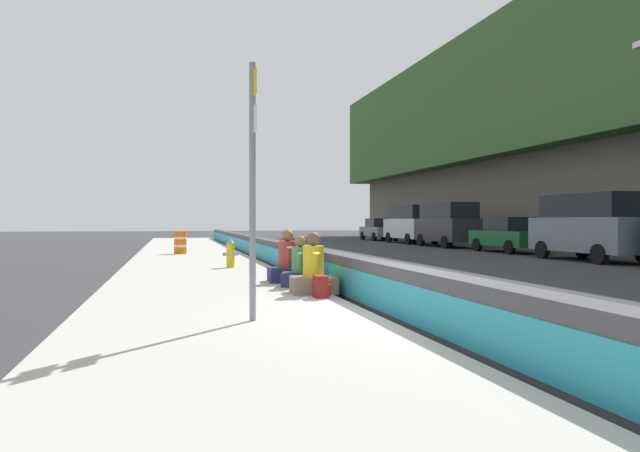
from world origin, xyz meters
The scene contains 15 objects.
ground_plane centered at (0.00, 0.00, 0.00)m, with size 160.00×160.00×0.00m, color #353538.
sidewalk_strip centered at (0.00, 2.65, 0.07)m, with size 80.00×4.40×0.14m, color #B5B2A8.
jersey_barrier centered at (0.00, 0.00, 0.42)m, with size 76.00×0.45×0.85m.
route_sign_post centered at (0.04, 2.30, 2.21)m, with size 0.44×0.09×3.60m.
fire_hydrant centered at (9.36, 1.71, 0.59)m, with size 0.26×0.46×0.88m.
seated_person_foreground centered at (2.80, 0.76, 0.51)m, with size 0.76×0.88×1.18m.
seated_person_middle centered at (4.03, 0.75, 0.48)m, with size 0.85×0.93×1.08m.
seated_person_rear centered at (4.98, 0.84, 0.51)m, with size 0.77×0.89×1.20m.
backpack centered at (2.14, 0.78, 0.33)m, with size 0.32×0.28×0.40m.
construction_barrel centered at (17.05, 3.06, 0.62)m, with size 0.54×0.54×0.95m.
parked_car_third centered at (10.73, -12.05, 1.35)m, with size 5.12×2.15×2.56m.
parked_car_fourth centered at (16.70, -12.34, 0.86)m, with size 4.50×1.95×1.71m.
parked_car_midline centered at (22.64, -12.10, 1.35)m, with size 5.12×2.13×2.56m.
parked_car_far centered at (28.21, -12.23, 1.35)m, with size 5.14×2.19×2.56m.
parked_car_farther centered at (34.48, -12.23, 0.86)m, with size 4.53×2.01×1.71m.
Camera 1 is at (-8.00, 3.39, 1.54)m, focal length 32.46 mm.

